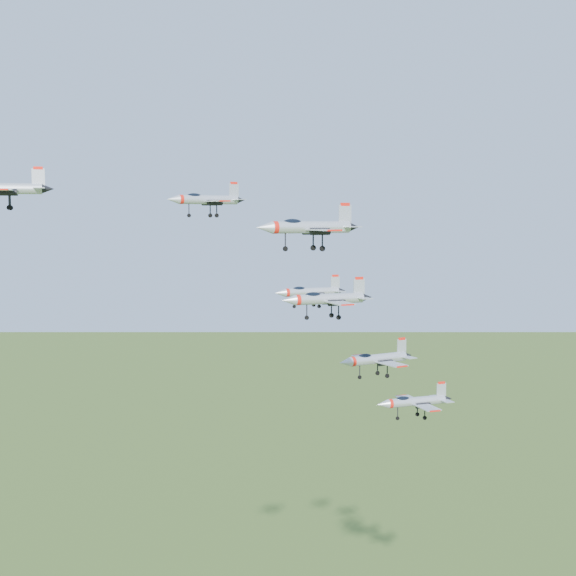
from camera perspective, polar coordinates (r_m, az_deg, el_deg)
jet_left_high at (r=112.03m, az=-5.86°, el=6.28°), size 11.82×9.70×3.17m
jet_right_high at (r=92.81m, az=1.43°, el=4.36°), size 13.32×11.06×3.56m
jet_left_low at (r=128.97m, az=1.55°, el=-0.26°), size 12.42×10.38×3.32m
jet_right_low at (r=102.23m, az=2.76°, el=-0.76°), size 12.56×10.51×3.36m
jet_trail at (r=125.95m, az=6.25°, el=-5.03°), size 13.95×11.44×3.74m
jet_extra at (r=135.50m, az=8.96°, el=-7.97°), size 13.95×11.71×3.74m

